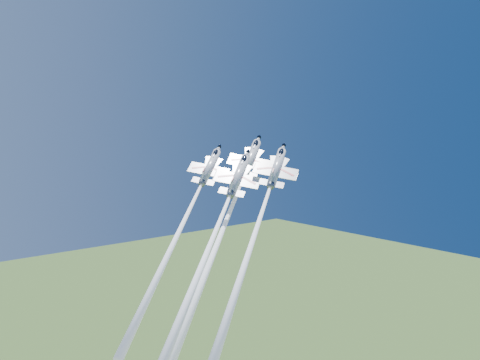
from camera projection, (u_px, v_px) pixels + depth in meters
jet_lead at (222, 232)px, 106.62m from camera, size 42.27×34.18×48.09m
jet_left at (182, 225)px, 104.06m from camera, size 33.95×27.30×38.16m
jet_right at (255, 232)px, 99.25m from camera, size 35.93×28.88×40.37m
jet_slot at (211, 243)px, 98.50m from camera, size 36.90×29.64×41.39m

